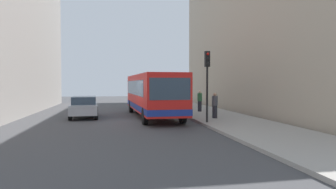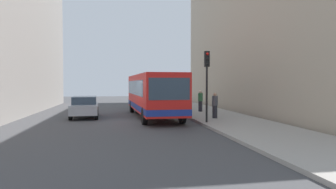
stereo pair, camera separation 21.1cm
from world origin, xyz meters
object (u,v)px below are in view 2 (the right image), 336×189
(bollard_near, at_px, (191,109))
(pedestrian_near_signal, at_px, (215,105))
(bollard_farthest, at_px, (172,103))
(bollard_mid, at_px, (183,107))
(bollard_far, at_px, (177,104))
(pedestrian_mid_sidewalk, at_px, (200,101))
(bus, at_px, (153,93))
(car_behind_bus, at_px, (147,100))
(traffic_light, at_px, (207,73))
(pedestrian_far_sidewalk, at_px, (185,99))
(car_beside_bus, at_px, (85,106))

(bollard_near, bearing_deg, pedestrian_near_signal, -48.25)
(bollard_farthest, bearing_deg, bollard_near, -90.00)
(bollard_mid, relative_size, bollard_far, 1.00)
(pedestrian_mid_sidewalk, bearing_deg, bus, -3.26)
(pedestrian_near_signal, bearing_deg, car_behind_bus, 8.84)
(traffic_light, bearing_deg, bollard_far, 90.69)
(bus, height_order, bollard_far, bus)
(bollard_mid, bearing_deg, pedestrian_near_signal, -72.39)
(pedestrian_near_signal, bearing_deg, bus, 47.50)
(bus, relative_size, pedestrian_mid_sidewalk, 6.55)
(bollard_farthest, height_order, pedestrian_mid_sidewalk, pedestrian_mid_sidewalk)
(bus, bearing_deg, traffic_light, 116.53)
(bus, height_order, pedestrian_mid_sidewalk, bus)
(bollard_mid, xyz_separation_m, pedestrian_near_signal, (1.23, -3.89, 0.35))
(bollard_near, distance_m, pedestrian_near_signal, 1.89)
(bus, distance_m, pedestrian_near_signal, 4.68)
(pedestrian_mid_sidewalk, bearing_deg, pedestrian_near_signal, 55.34)
(bollard_far, xyz_separation_m, pedestrian_far_sidewalk, (1.28, 2.76, 0.36))
(bollard_far, distance_m, pedestrian_near_signal, 6.53)
(car_beside_bus, relative_size, traffic_light, 1.09)
(pedestrian_far_sidewalk, bearing_deg, pedestrian_mid_sidewalk, 15.43)
(pedestrian_far_sidewalk, bearing_deg, bollard_farthest, -67.77)
(car_behind_bus, xyz_separation_m, pedestrian_near_signal, (3.23, -11.75, 0.19))
(car_beside_bus, xyz_separation_m, traffic_light, (7.36, -5.15, 2.22))
(car_behind_bus, bearing_deg, bus, 89.64)
(bollard_farthest, relative_size, pedestrian_mid_sidewalk, 0.56)
(traffic_light, xyz_separation_m, pedestrian_far_sidewalk, (1.18, 11.11, -2.02))
(bollard_near, relative_size, bollard_far, 1.00)
(bollard_mid, height_order, pedestrian_mid_sidewalk, pedestrian_mid_sidewalk)
(car_behind_bus, xyz_separation_m, bollard_far, (2.00, -5.36, -0.16))
(pedestrian_near_signal, bearing_deg, car_beside_bus, 62.88)
(car_beside_bus, distance_m, bollard_farthest, 9.24)
(car_behind_bus, distance_m, pedestrian_mid_sidewalk, 7.83)
(bollard_farthest, bearing_deg, pedestrian_near_signal, -82.11)
(car_behind_bus, distance_m, bollard_far, 5.72)
(bollard_near, distance_m, pedestrian_mid_sidewalk, 3.80)
(pedestrian_mid_sidewalk, bearing_deg, bollard_mid, -0.54)
(pedestrian_far_sidewalk, bearing_deg, bollard_mid, -2.43)
(pedestrian_mid_sidewalk, bearing_deg, car_behind_bus, -92.96)
(pedestrian_mid_sidewalk, bearing_deg, bollard_near, 34.63)
(bus, xyz_separation_m, bollard_farthest, (2.50, 6.19, -1.10))
(traffic_light, distance_m, bollard_mid, 6.31)
(traffic_light, relative_size, bollard_mid, 4.32)
(bollard_near, bearing_deg, car_beside_bus, 166.02)
(bollard_farthest, bearing_deg, pedestrian_mid_sidewalk, -68.69)
(traffic_light, bearing_deg, bollard_near, 91.71)
(bollard_near, bearing_deg, bollard_far, 90.00)
(bus, height_order, bollard_mid, bus)
(bus, relative_size, pedestrian_near_signal, 6.71)
(car_beside_bus, bearing_deg, car_behind_bus, -124.59)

